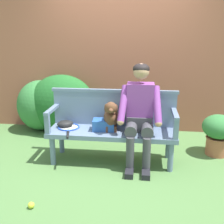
# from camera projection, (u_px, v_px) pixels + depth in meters

# --- Properties ---
(ground_plane) EXTENTS (40.00, 40.00, 0.00)m
(ground_plane) POSITION_uv_depth(u_px,v_px,m) (112.00, 161.00, 3.73)
(ground_plane) COLOR #4C753D
(brick_garden_fence) EXTENTS (8.00, 0.30, 2.39)m
(brick_garden_fence) POSITION_uv_depth(u_px,v_px,m) (122.00, 61.00, 4.76)
(brick_garden_fence) COLOR #9E5642
(brick_garden_fence) RESTS_ON ground
(hedge_bush_mid_right) EXTENTS (0.80, 0.76, 0.88)m
(hedge_bush_mid_right) POSITION_uv_depth(u_px,v_px,m) (40.00, 105.00, 4.81)
(hedge_bush_mid_right) COLOR #337538
(hedge_bush_mid_right) RESTS_ON ground
(hedge_bush_far_right) EXTENTS (1.13, 0.78, 1.00)m
(hedge_bush_far_right) POSITION_uv_depth(u_px,v_px,m) (62.00, 104.00, 4.68)
(hedge_bush_far_right) COLOR #1E5B23
(hedge_bush_far_right) RESTS_ON ground
(garden_bench) EXTENTS (1.67, 0.51, 0.44)m
(garden_bench) POSITION_uv_depth(u_px,v_px,m) (112.00, 134.00, 3.62)
(garden_bench) COLOR slate
(garden_bench) RESTS_ON ground
(bench_backrest) EXTENTS (1.71, 0.06, 0.50)m
(bench_backrest) POSITION_uv_depth(u_px,v_px,m) (114.00, 107.00, 3.75)
(bench_backrest) COLOR slate
(bench_backrest) RESTS_ON garden_bench
(bench_armrest_left_end) EXTENTS (0.06, 0.51, 0.28)m
(bench_armrest_left_end) POSITION_uv_depth(u_px,v_px,m) (50.00, 115.00, 3.55)
(bench_armrest_left_end) COLOR slate
(bench_armrest_left_end) RESTS_ON garden_bench
(bench_armrest_right_end) EXTENTS (0.06, 0.51, 0.28)m
(bench_armrest_right_end) POSITION_uv_depth(u_px,v_px,m) (175.00, 120.00, 3.37)
(bench_armrest_right_end) COLOR slate
(bench_armrest_right_end) RESTS_ON garden_bench
(person_seated) EXTENTS (0.56, 0.65, 1.31)m
(person_seated) POSITION_uv_depth(u_px,v_px,m) (140.00, 111.00, 3.47)
(person_seated) COLOR black
(person_seated) RESTS_ON ground
(dog_on_bench) EXTENTS (0.22, 0.42, 0.41)m
(dog_on_bench) POSITION_uv_depth(u_px,v_px,m) (111.00, 116.00, 3.53)
(dog_on_bench) COLOR brown
(dog_on_bench) RESTS_ON garden_bench
(tennis_racket) EXTENTS (0.35, 0.58, 0.03)m
(tennis_racket) POSITION_uv_depth(u_px,v_px,m) (69.00, 128.00, 3.67)
(tennis_racket) COLOR blue
(tennis_racket) RESTS_ON garden_bench
(baseball_glove) EXTENTS (0.27, 0.25, 0.09)m
(baseball_glove) POSITION_uv_depth(u_px,v_px,m) (65.00, 124.00, 3.72)
(baseball_glove) COLOR black
(baseball_glove) RESTS_ON garden_bench
(sports_bag) EXTENTS (0.29, 0.22, 0.14)m
(sports_bag) POSITION_uv_depth(u_px,v_px,m) (104.00, 125.00, 3.60)
(sports_bag) COLOR #2856A3
(sports_bag) RESTS_ON garden_bench
(tennis_ball) EXTENTS (0.07, 0.07, 0.07)m
(tennis_ball) POSITION_uv_depth(u_px,v_px,m) (31.00, 205.00, 2.72)
(tennis_ball) COLOR #CCDB33
(tennis_ball) RESTS_ON ground
(potted_plant) EXTENTS (0.45, 0.45, 0.58)m
(potted_plant) POSITION_uv_depth(u_px,v_px,m) (218.00, 132.00, 3.83)
(potted_plant) COLOR #A85B3D
(potted_plant) RESTS_ON ground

